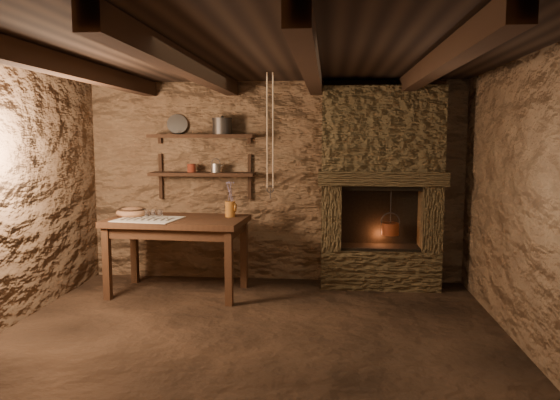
# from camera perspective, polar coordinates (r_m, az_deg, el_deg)

# --- Properties ---
(floor) EXTENTS (4.50, 4.50, 0.00)m
(floor) POSITION_cam_1_polar(r_m,az_deg,el_deg) (4.91, -2.96, -14.13)
(floor) COLOR black
(floor) RESTS_ON ground
(back_wall) EXTENTS (4.50, 0.04, 2.40)m
(back_wall) POSITION_cam_1_polar(r_m,az_deg,el_deg) (6.60, -0.57, 1.92)
(back_wall) COLOR #503725
(back_wall) RESTS_ON floor
(front_wall) EXTENTS (4.50, 0.04, 2.40)m
(front_wall) POSITION_cam_1_polar(r_m,az_deg,el_deg) (2.68, -9.15, -4.98)
(front_wall) COLOR #503725
(front_wall) RESTS_ON floor
(right_wall) EXTENTS (0.04, 4.00, 2.40)m
(right_wall) POSITION_cam_1_polar(r_m,az_deg,el_deg) (4.85, 24.31, -0.35)
(right_wall) COLOR #503725
(right_wall) RESTS_ON floor
(ceiling) EXTENTS (4.50, 4.00, 0.04)m
(ceiling) POSITION_cam_1_polar(r_m,az_deg,el_deg) (4.64, -3.14, 14.80)
(ceiling) COLOR black
(ceiling) RESTS_ON back_wall
(beam_far_left) EXTENTS (0.14, 3.95, 0.16)m
(beam_far_left) POSITION_cam_1_polar(r_m,az_deg,el_deg) (5.07, -20.61, 12.68)
(beam_far_left) COLOR black
(beam_far_left) RESTS_ON ceiling
(beam_mid_left) EXTENTS (0.14, 3.95, 0.16)m
(beam_mid_left) POSITION_cam_1_polar(r_m,az_deg,el_deg) (4.73, -9.31, 13.48)
(beam_mid_left) COLOR black
(beam_mid_left) RESTS_ON ceiling
(beam_mid_right) EXTENTS (0.14, 3.95, 0.16)m
(beam_mid_right) POSITION_cam_1_polar(r_m,az_deg,el_deg) (4.59, 3.25, 13.77)
(beam_mid_right) COLOR black
(beam_mid_right) RESTS_ON ceiling
(beam_far_right) EXTENTS (0.14, 3.95, 0.16)m
(beam_far_right) POSITION_cam_1_polar(r_m,az_deg,el_deg) (4.66, 15.99, 13.42)
(beam_far_right) COLOR black
(beam_far_right) RESTS_ON ceiling
(shelf_lower) EXTENTS (1.25, 0.30, 0.04)m
(shelf_lower) POSITION_cam_1_polar(r_m,az_deg,el_deg) (6.58, -8.11, 2.71)
(shelf_lower) COLOR black
(shelf_lower) RESTS_ON back_wall
(shelf_upper) EXTENTS (1.25, 0.30, 0.04)m
(shelf_upper) POSITION_cam_1_polar(r_m,az_deg,el_deg) (6.56, -8.17, 6.63)
(shelf_upper) COLOR black
(shelf_upper) RESTS_ON back_wall
(hearth) EXTENTS (1.43, 0.51, 2.30)m
(hearth) POSITION_cam_1_polar(r_m,az_deg,el_deg) (6.36, 10.49, 1.87)
(hearth) COLOR #362B1B
(hearth) RESTS_ON floor
(work_table) EXTENTS (1.54, 0.95, 0.85)m
(work_table) POSITION_cam_1_polar(r_m,az_deg,el_deg) (6.19, -10.60, -5.46)
(work_table) COLOR black
(work_table) RESTS_ON floor
(linen_cloth) EXTENTS (0.72, 0.61, 0.01)m
(linen_cloth) POSITION_cam_1_polar(r_m,az_deg,el_deg) (6.07, -13.60, -1.95)
(linen_cloth) COLOR beige
(linen_cloth) RESTS_ON work_table
(pewter_cutlery_row) EXTENTS (0.57, 0.29, 0.01)m
(pewter_cutlery_row) POSITION_cam_1_polar(r_m,az_deg,el_deg) (6.05, -13.67, -1.89)
(pewter_cutlery_row) COLOR gray
(pewter_cutlery_row) RESTS_ON linen_cloth
(drinking_glasses) EXTENTS (0.21, 0.06, 0.08)m
(drinking_glasses) POSITION_cam_1_polar(r_m,az_deg,el_deg) (6.18, -13.06, -1.37)
(drinking_glasses) COLOR white
(drinking_glasses) RESTS_ON linen_cloth
(stoneware_jug) EXTENTS (0.13, 0.13, 0.40)m
(stoneware_jug) POSITION_cam_1_polar(r_m,az_deg,el_deg) (6.11, -5.21, -0.16)
(stoneware_jug) COLOR #A96220
(stoneware_jug) RESTS_ON work_table
(wooden_bowl) EXTENTS (0.43, 0.43, 0.12)m
(wooden_bowl) POSITION_cam_1_polar(r_m,az_deg,el_deg) (6.36, -15.21, -1.28)
(wooden_bowl) COLOR #946240
(wooden_bowl) RESTS_ON work_table
(iron_stockpot) EXTENTS (0.27, 0.27, 0.17)m
(iron_stockpot) POSITION_cam_1_polar(r_m,az_deg,el_deg) (6.51, -6.06, 7.60)
(iron_stockpot) COLOR #2E2B29
(iron_stockpot) RESTS_ON shelf_upper
(tin_pan) EXTENTS (0.26, 0.17, 0.24)m
(tin_pan) POSITION_cam_1_polar(r_m,az_deg,el_deg) (6.74, -10.68, 7.78)
(tin_pan) COLOR #A9A9A4
(tin_pan) RESTS_ON shelf_upper
(small_kettle) EXTENTS (0.19, 0.17, 0.16)m
(small_kettle) POSITION_cam_1_polar(r_m,az_deg,el_deg) (6.54, -6.72, 3.34)
(small_kettle) COLOR #A9A9A4
(small_kettle) RESTS_ON shelf_lower
(rusty_tin) EXTENTS (0.12, 0.12, 0.10)m
(rusty_tin) POSITION_cam_1_polar(r_m,az_deg,el_deg) (6.60, -9.23, 3.31)
(rusty_tin) COLOR #5F1F13
(rusty_tin) RESTS_ON shelf_lower
(red_pot) EXTENTS (0.23, 0.23, 0.54)m
(red_pot) POSITION_cam_1_polar(r_m,az_deg,el_deg) (6.39, 11.45, -2.89)
(red_pot) COLOR maroon
(red_pot) RESTS_ON hearth
(hanging_ropes) EXTENTS (0.08, 0.08, 1.20)m
(hanging_ropes) POSITION_cam_1_polar(r_m,az_deg,el_deg) (5.63, -1.04, 7.23)
(hanging_ropes) COLOR beige
(hanging_ropes) RESTS_ON ceiling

